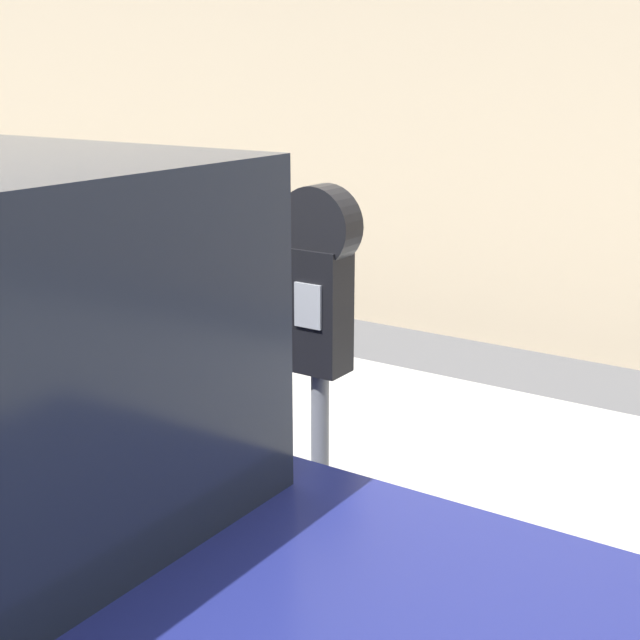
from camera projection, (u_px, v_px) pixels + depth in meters
sidewalk at (397, 498)px, 3.91m from camera, size 24.00×2.80×0.13m
parking_meter at (320, 323)px, 2.55m from camera, size 0.23×0.12×1.45m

